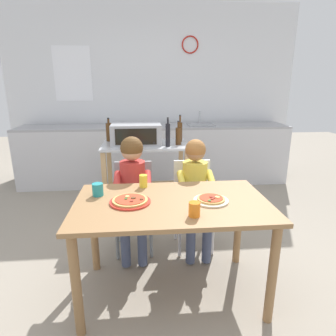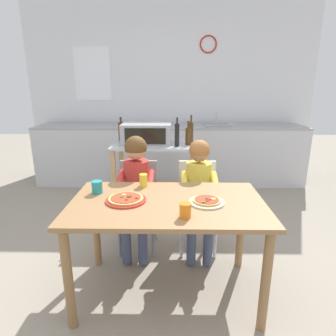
{
  "view_description": "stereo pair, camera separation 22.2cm",
  "coord_description": "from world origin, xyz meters",
  "px_view_note": "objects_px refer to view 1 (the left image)",
  "views": [
    {
      "loc": [
        -0.19,
        -1.83,
        1.51
      ],
      "look_at": [
        0.0,
        0.3,
        0.89
      ],
      "focal_mm": 30.9,
      "sensor_mm": 36.0,
      "label": 1
    },
    {
      "loc": [
        0.03,
        -1.84,
        1.51
      ],
      "look_at": [
        0.0,
        0.3,
        0.89
      ],
      "focal_mm": 30.9,
      "sensor_mm": 36.0,
      "label": 2
    }
  ],
  "objects_px": {
    "dining_chair_left": "(134,200)",
    "pizza_plate_cream": "(211,200)",
    "child_in_red_shirt": "(133,183)",
    "bottle_clear_vinegar": "(180,131)",
    "bottle_dark_olive_oil": "(178,136)",
    "bottle_brown_beer": "(109,132)",
    "dining_table": "(172,215)",
    "child_in_yellow_shirt": "(196,184)",
    "pizza_plate_red_rimmed": "(130,201)",
    "drinking_cup_teal": "(98,190)",
    "drinking_cup_orange": "(194,209)",
    "bottle_squat_spirits": "(168,135)",
    "dining_chair_right": "(193,198)",
    "toaster_oven": "(136,134)",
    "drinking_cup_yellow": "(143,181)",
    "kitchen_island_cart": "(146,168)"
  },
  "relations": [
    {
      "from": "dining_chair_left",
      "to": "pizza_plate_cream",
      "type": "bearing_deg",
      "value": -51.29
    },
    {
      "from": "child_in_red_shirt",
      "to": "bottle_clear_vinegar",
      "type": "bearing_deg",
      "value": 61.17
    },
    {
      "from": "bottle_dark_olive_oil",
      "to": "bottle_brown_beer",
      "type": "height_order",
      "value": "bottle_brown_beer"
    },
    {
      "from": "bottle_clear_vinegar",
      "to": "dining_table",
      "type": "xyz_separation_m",
      "value": [
        -0.25,
        -1.52,
        -0.34
      ]
    },
    {
      "from": "dining_table",
      "to": "child_in_yellow_shirt",
      "type": "bearing_deg",
      "value": 63.61
    },
    {
      "from": "pizza_plate_red_rimmed",
      "to": "drinking_cup_teal",
      "type": "distance_m",
      "value": 0.28
    },
    {
      "from": "drinking_cup_orange",
      "to": "drinking_cup_teal",
      "type": "xyz_separation_m",
      "value": [
        -0.63,
        0.39,
        0.0
      ]
    },
    {
      "from": "bottle_brown_beer",
      "to": "drinking_cup_teal",
      "type": "xyz_separation_m",
      "value": [
        0.07,
        -1.46,
        -0.18
      ]
    },
    {
      "from": "bottle_clear_vinegar",
      "to": "bottle_brown_beer",
      "type": "relative_size",
      "value": 1.14
    },
    {
      "from": "bottle_brown_beer",
      "to": "drinking_cup_orange",
      "type": "height_order",
      "value": "bottle_brown_beer"
    },
    {
      "from": "bottle_squat_spirits",
      "to": "child_in_yellow_shirt",
      "type": "xyz_separation_m",
      "value": [
        0.18,
        -0.71,
        -0.32
      ]
    },
    {
      "from": "bottle_brown_beer",
      "to": "drinking_cup_orange",
      "type": "relative_size",
      "value": 3.04
    },
    {
      "from": "dining_chair_right",
      "to": "pizza_plate_cream",
      "type": "height_order",
      "value": "dining_chair_right"
    },
    {
      "from": "bottle_clear_vinegar",
      "to": "dining_chair_left",
      "type": "relative_size",
      "value": 0.38
    },
    {
      "from": "toaster_oven",
      "to": "bottle_dark_olive_oil",
      "type": "height_order",
      "value": "bottle_dark_olive_oil"
    },
    {
      "from": "drinking_cup_teal",
      "to": "drinking_cup_orange",
      "type": "bearing_deg",
      "value": -31.91
    },
    {
      "from": "dining_chair_left",
      "to": "drinking_cup_orange",
      "type": "height_order",
      "value": "drinking_cup_orange"
    },
    {
      "from": "bottle_dark_olive_oil",
      "to": "drinking_cup_yellow",
      "type": "distance_m",
      "value": 1.13
    },
    {
      "from": "dining_chair_right",
      "to": "drinking_cup_orange",
      "type": "bearing_deg",
      "value": -99.72
    },
    {
      "from": "bottle_clear_vinegar",
      "to": "child_in_yellow_shirt",
      "type": "relative_size",
      "value": 0.3
    },
    {
      "from": "bottle_squat_spirits",
      "to": "child_in_yellow_shirt",
      "type": "bearing_deg",
      "value": -75.45
    },
    {
      "from": "dining_chair_left",
      "to": "child_in_yellow_shirt",
      "type": "bearing_deg",
      "value": -12.78
    },
    {
      "from": "drinking_cup_yellow",
      "to": "kitchen_island_cart",
      "type": "bearing_deg",
      "value": 88.45
    },
    {
      "from": "bottle_brown_beer",
      "to": "pizza_plate_cream",
      "type": "bearing_deg",
      "value": -62.57
    },
    {
      "from": "bottle_dark_olive_oil",
      "to": "drinking_cup_teal",
      "type": "distance_m",
      "value": 1.4
    },
    {
      "from": "toaster_oven",
      "to": "dining_chair_left",
      "type": "relative_size",
      "value": 0.68
    },
    {
      "from": "kitchen_island_cart",
      "to": "drinking_cup_teal",
      "type": "relative_size",
      "value": 10.65
    },
    {
      "from": "pizza_plate_cream",
      "to": "drinking_cup_yellow",
      "type": "distance_m",
      "value": 0.57
    },
    {
      "from": "bottle_squat_spirits",
      "to": "toaster_oven",
      "type": "bearing_deg",
      "value": 153.76
    },
    {
      "from": "toaster_oven",
      "to": "pizza_plate_cream",
      "type": "distance_m",
      "value": 1.55
    },
    {
      "from": "toaster_oven",
      "to": "dining_table",
      "type": "distance_m",
      "value": 1.48
    },
    {
      "from": "bottle_brown_beer",
      "to": "toaster_oven",
      "type": "bearing_deg",
      "value": -31.44
    },
    {
      "from": "toaster_oven",
      "to": "child_in_red_shirt",
      "type": "distance_m",
      "value": 0.92
    },
    {
      "from": "dining_table",
      "to": "dining_chair_left",
      "type": "relative_size",
      "value": 1.64
    },
    {
      "from": "bottle_squat_spirits",
      "to": "drinking_cup_teal",
      "type": "height_order",
      "value": "bottle_squat_spirits"
    },
    {
      "from": "bottle_squat_spirits",
      "to": "dining_chair_right",
      "type": "height_order",
      "value": "bottle_squat_spirits"
    },
    {
      "from": "drinking_cup_orange",
      "to": "child_in_yellow_shirt",
      "type": "bearing_deg",
      "value": 78.79
    },
    {
      "from": "child_in_yellow_shirt",
      "to": "drinking_cup_teal",
      "type": "distance_m",
      "value": 0.88
    },
    {
      "from": "bottle_brown_beer",
      "to": "child_in_yellow_shirt",
      "type": "distance_m",
      "value": 1.41
    },
    {
      "from": "child_in_red_shirt",
      "to": "pizza_plate_cream",
      "type": "xyz_separation_m",
      "value": [
        0.55,
        -0.57,
        0.06
      ]
    },
    {
      "from": "dining_table",
      "to": "dining_chair_right",
      "type": "height_order",
      "value": "dining_chair_right"
    },
    {
      "from": "child_in_yellow_shirt",
      "to": "drinking_cup_yellow",
      "type": "distance_m",
      "value": 0.53
    },
    {
      "from": "dining_chair_right",
      "to": "child_in_yellow_shirt",
      "type": "bearing_deg",
      "value": -90.0
    },
    {
      "from": "dining_table",
      "to": "child_in_red_shirt",
      "type": "bearing_deg",
      "value": 117.53
    },
    {
      "from": "bottle_dark_olive_oil",
      "to": "dining_table",
      "type": "distance_m",
      "value": 1.39
    },
    {
      "from": "toaster_oven",
      "to": "drinking_cup_yellow",
      "type": "height_order",
      "value": "toaster_oven"
    },
    {
      "from": "dining_table",
      "to": "drinking_cup_teal",
      "type": "distance_m",
      "value": 0.56
    },
    {
      "from": "bottle_brown_beer",
      "to": "child_in_yellow_shirt",
      "type": "relative_size",
      "value": 0.27
    },
    {
      "from": "drinking_cup_orange",
      "to": "bottle_squat_spirits",
      "type": "bearing_deg",
      "value": 91.16
    },
    {
      "from": "toaster_oven",
      "to": "bottle_squat_spirits",
      "type": "height_order",
      "value": "bottle_squat_spirits"
    }
  ]
}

